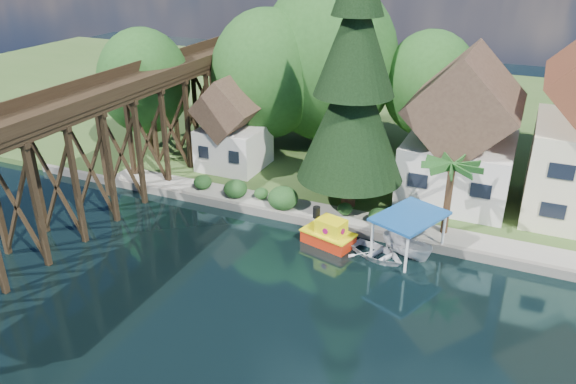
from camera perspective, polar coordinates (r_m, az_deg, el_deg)
name	(u,v)px	position (r m, az deg, el deg)	size (l,w,h in m)	color
ground	(282,292)	(32.41, -0.63, -10.09)	(140.00, 140.00, 0.00)	black
bank	(413,121)	(61.96, 12.60, 7.05)	(140.00, 52.00, 0.50)	#345321
seawall	(387,238)	(37.64, 10.05, -4.58)	(60.00, 0.40, 0.62)	slate
promenade	(422,232)	(38.34, 13.46, -3.96)	(50.00, 2.60, 0.06)	gray
trestle_bridge	(107,137)	(42.04, -17.93, 5.30)	(4.12, 44.18, 9.30)	black
house_left	(461,137)	(42.53, 17.21, 5.32)	(7.64, 8.64, 11.02)	silver
shed	(233,129)	(46.89, -5.59, 6.41)	(5.09, 5.40, 7.85)	silver
bg_trees	(399,84)	(47.86, 11.25, 10.75)	(49.90, 13.30, 10.57)	#382314
shrubs	(277,195)	(40.77, -1.13, -0.31)	(15.76, 2.47, 1.70)	#163E18
conifer	(354,85)	(38.13, 6.71, 10.74)	(7.49, 7.49, 18.43)	#382314
palm_tree	(452,168)	(36.71, 16.32, 2.33)	(3.97, 3.97, 5.29)	#382314
tugboat	(329,234)	(36.67, 4.17, -4.31)	(3.75, 2.67, 2.46)	red
boat_white_a	(377,252)	(35.77, 9.06, -6.03)	(2.68, 3.75, 0.78)	white
boat_canopy	(408,239)	(35.80, 12.08, -4.67)	(4.60, 5.36, 2.91)	silver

